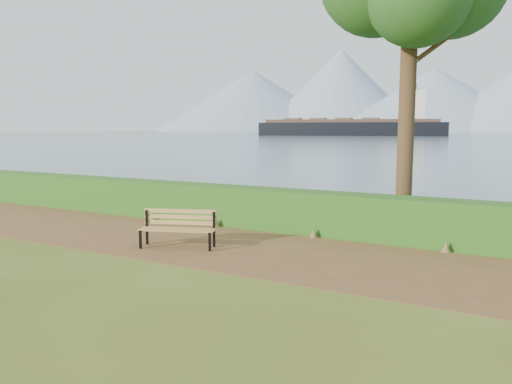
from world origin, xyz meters
The scene contains 6 objects.
ground centered at (0.00, 0.00, 0.00)m, with size 140.00×140.00×0.00m, color #465418.
path centered at (0.00, 0.30, 0.01)m, with size 40.00×3.40×0.01m, color brown.
hedge centered at (0.00, 2.60, 0.50)m, with size 32.00×0.85×1.00m, color #204C15.
mountains centered at (-9.17, 406.05, 27.70)m, with size 585.00×190.00×70.00m.
bench centered at (-0.58, -0.19, 0.46)m, with size 1.66×0.99×0.80m.
cargo_ship centered at (-45.94, 157.53, 2.83)m, with size 63.16×21.82×18.96m.
Camera 1 is at (5.87, -8.53, 2.52)m, focal length 35.00 mm.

